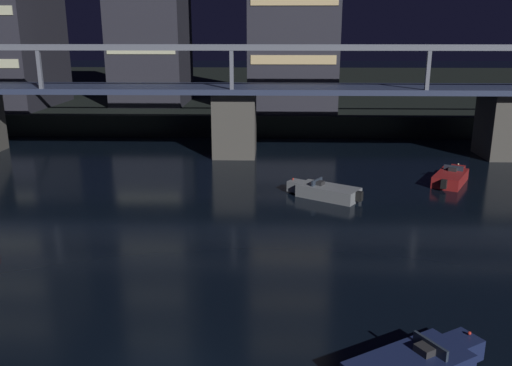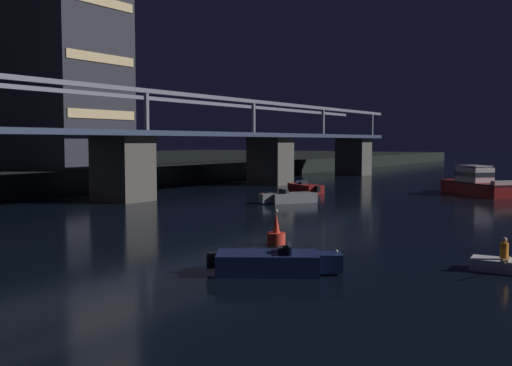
# 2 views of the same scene
# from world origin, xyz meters

# --- Properties ---
(far_riverbank) EXTENTS (240.00, 80.00, 2.20)m
(far_riverbank) POSITION_xyz_m (0.00, 80.47, 1.10)
(far_riverbank) COLOR black
(far_riverbank) RESTS_ON ground
(river_bridge) EXTENTS (98.56, 6.40, 9.38)m
(river_bridge) POSITION_xyz_m (0.00, 32.46, 4.14)
(river_bridge) COLOR #4C4944
(river_bridge) RESTS_ON ground
(speedboat_near_center) EXTENTS (4.81, 3.74, 1.16)m
(speedboat_near_center) POSITION_xyz_m (6.75, 19.96, 0.41)
(speedboat_near_center) COLOR gray
(speedboat_near_center) RESTS_ON ground
(speedboat_mid_left) EXTENTS (3.55, 4.88, 1.16)m
(speedboat_mid_left) POSITION_xyz_m (16.05, 23.74, 0.41)
(speedboat_mid_left) COLOR maroon
(speedboat_mid_left) RESTS_ON ground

